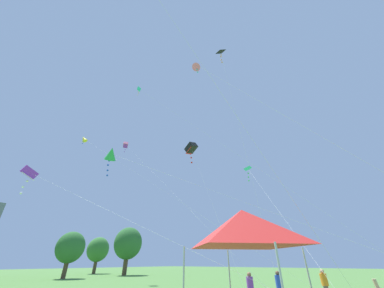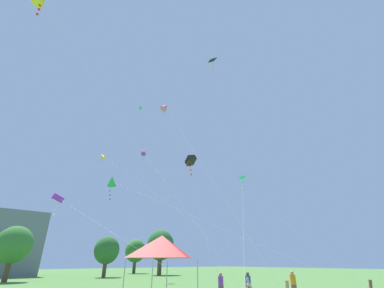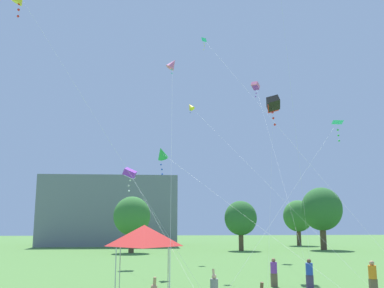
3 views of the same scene
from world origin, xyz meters
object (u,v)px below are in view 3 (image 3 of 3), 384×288
at_px(kite_green_diamond_2, 162,153).
at_px(person_orange_shirt, 373,276).
at_px(kite_cyan_delta_5, 337,123).
at_px(kite_pink_box_6, 256,86).
at_px(person_blue_shirt, 309,273).
at_px(kite_yellow_diamond_7, 191,107).
at_px(kite_purple_box_0, 130,173).
at_px(person_purple_shirt, 274,271).
at_px(kite_black_box_9, 273,104).
at_px(festival_tent, 144,236).
at_px(kite_pink_diamond_8, 172,64).
at_px(kite_cyan_delta_4, 210,47).

bearing_deg(kite_green_diamond_2, person_orange_shirt, -41.61).
distance_m(kite_cyan_delta_5, kite_pink_box_6, 23.48).
xyz_separation_m(person_blue_shirt, kite_yellow_diamond_7, (-5.34, 21.24, 15.88)).
distance_m(person_blue_shirt, kite_purple_box_0, 19.83).
height_order(person_orange_shirt, kite_cyan_delta_5, kite_cyan_delta_5).
height_order(person_blue_shirt, kite_cyan_delta_5, kite_cyan_delta_5).
distance_m(person_purple_shirt, kite_black_box_9, 14.09).
bearing_deg(kite_pink_box_6, kite_yellow_diamond_7, -163.02).
distance_m(festival_tent, person_purple_shirt, 8.99).
xyz_separation_m(person_orange_shirt, kite_pink_box_6, (0.06, 25.96, 19.34)).
bearing_deg(kite_yellow_diamond_7, kite_cyan_delta_5, -65.40).
bearing_deg(kite_black_box_9, person_blue_shirt, -92.08).
xyz_separation_m(kite_green_diamond_2, kite_pink_box_6, (11.58, 15.73, 11.02)).
xyz_separation_m(kite_yellow_diamond_7, kite_black_box_9, (5.61, -13.88, -3.42)).
xyz_separation_m(person_purple_shirt, kite_yellow_diamond_7, (-3.51, 20.04, 15.91)).
bearing_deg(person_purple_shirt, kite_cyan_delta_5, 114.79).
relative_size(person_orange_shirt, kite_black_box_9, 0.13).
height_order(person_orange_shirt, kite_pink_diamond_8, kite_pink_diamond_8).
height_order(person_purple_shirt, kite_black_box_9, kite_black_box_9).
distance_m(kite_cyan_delta_4, kite_cyan_delta_5, 14.18).
bearing_deg(kite_cyan_delta_4, person_blue_shirt, -66.35).
distance_m(person_purple_shirt, kite_cyan_delta_4, 20.80).
distance_m(person_blue_shirt, kite_cyan_delta_4, 21.64).
bearing_deg(kite_cyan_delta_5, kite_green_diamond_2, 154.80).
xyz_separation_m(kite_green_diamond_2, kite_black_box_9, (9.02, -0.65, 4.11)).
bearing_deg(person_purple_shirt, person_blue_shirt, 69.24).
xyz_separation_m(kite_purple_box_0, kite_cyan_delta_4, (7.11, -3.94, 11.06)).
distance_m(person_purple_shirt, kite_pink_diamond_8, 14.50).
bearing_deg(kite_pink_box_6, kite_purple_box_0, -146.74).
distance_m(kite_purple_box_0, kite_green_diamond_2, 6.94).
relative_size(person_orange_shirt, kite_cyan_delta_5, 0.17).
bearing_deg(kite_pink_diamond_8, festival_tent, -119.70).
bearing_deg(kite_green_diamond_2, kite_pink_box_6, 53.63).
relative_size(person_blue_shirt, kite_cyan_delta_5, 0.16).
bearing_deg(kite_black_box_9, kite_yellow_diamond_7, 112.02).
height_order(kite_purple_box_0, kite_yellow_diamond_7, kite_yellow_diamond_7).
relative_size(person_orange_shirt, kite_purple_box_0, 0.09).
xyz_separation_m(person_orange_shirt, kite_black_box_9, (-2.50, 9.58, 12.43)).
height_order(person_blue_shirt, kite_pink_box_6, kite_pink_box_6).
height_order(festival_tent, kite_green_diamond_2, kite_green_diamond_2).
relative_size(person_purple_shirt, kite_cyan_delta_4, 0.08).
height_order(kite_cyan_delta_5, kite_black_box_9, kite_black_box_9).
distance_m(kite_green_diamond_2, kite_yellow_diamond_7, 15.60).
height_order(person_orange_shirt, kite_green_diamond_2, kite_green_diamond_2).
distance_m(person_purple_shirt, kite_purple_box_0, 17.94).
relative_size(person_orange_shirt, kite_pink_box_6, 0.08).
bearing_deg(person_blue_shirt, kite_yellow_diamond_7, 152.39).
bearing_deg(person_orange_shirt, kite_black_box_9, -49.67).
bearing_deg(kite_black_box_9, kite_cyan_delta_4, 148.36).
bearing_deg(kite_green_diamond_2, kite_black_box_9, -4.10).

